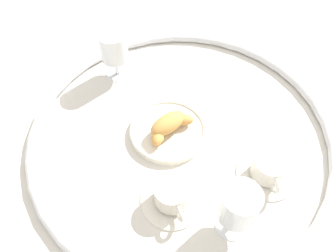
{
  "coord_description": "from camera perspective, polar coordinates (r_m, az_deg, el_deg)",
  "views": [
    {
      "loc": [
        0.24,
        0.43,
        0.68
      ],
      "look_at": [
        0.03,
        -0.02,
        0.03
      ],
      "focal_mm": 35.76,
      "sensor_mm": 36.0,
      "label": 1
    }
  ],
  "objects": [
    {
      "name": "pastry_plate",
      "position": [
        0.83,
        -0.0,
        -0.83
      ],
      "size": [
        0.19,
        0.19,
        0.02
      ],
      "color": "silver",
      "rests_on": "ground_plane"
    },
    {
      "name": "table_chrome_rim",
      "position": [
        0.83,
        2.33,
        -0.9
      ],
      "size": [
        0.75,
        0.75,
        0.02
      ],
      "primitive_type": "torus",
      "color": "silver",
      "rests_on": "ground_plane"
    },
    {
      "name": "coffee_cup_near",
      "position": [
        0.79,
        16.78,
        -7.11
      ],
      "size": [
        0.14,
        0.14,
        0.06
      ],
      "color": "silver",
      "rests_on": "ground_plane"
    },
    {
      "name": "juice_glass_left",
      "position": [
        0.93,
        -9.21,
        12.84
      ],
      "size": [
        0.08,
        0.08,
        0.14
      ],
      "color": "white",
      "rests_on": "ground_plane"
    },
    {
      "name": "ground_plane",
      "position": [
        0.84,
        2.3,
        -1.38
      ],
      "size": [
        2.2,
        2.2,
        0.0
      ],
      "primitive_type": "plane",
      "color": "silver"
    },
    {
      "name": "croissant_large",
      "position": [
        0.81,
        0.14,
        0.22
      ],
      "size": [
        0.13,
        0.08,
        0.04
      ],
      "color": "#D6994C",
      "rests_on": "pastry_plate"
    },
    {
      "name": "juice_glass_right",
      "position": [
        0.65,
        11.89,
        -13.26
      ],
      "size": [
        0.08,
        0.08,
        0.14
      ],
      "color": "white",
      "rests_on": "ground_plane"
    },
    {
      "name": "coffee_cup_far",
      "position": [
        0.72,
        0.7,
        -11.82
      ],
      "size": [
        0.14,
        0.14,
        0.06
      ],
      "color": "silver",
      "rests_on": "ground_plane"
    }
  ]
}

